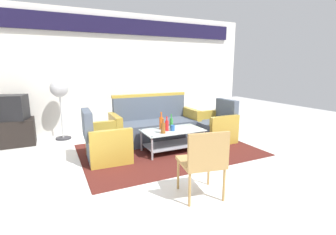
% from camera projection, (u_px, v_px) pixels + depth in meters
% --- Properties ---
extents(ground_plane, '(14.00, 14.00, 0.00)m').
position_uv_depth(ground_plane, '(192.00, 169.00, 3.75)').
color(ground_plane, white).
extents(wall_back, '(6.52, 0.19, 2.80)m').
position_uv_depth(wall_back, '(130.00, 69.00, 6.14)').
color(wall_back, silver).
rests_on(wall_back, ground).
extents(rug, '(3.13, 2.15, 0.01)m').
position_uv_depth(rug, '(169.00, 150.00, 4.60)').
color(rug, '#511E19').
rests_on(rug, ground).
extents(couch, '(1.81, 0.76, 0.96)m').
position_uv_depth(couch, '(155.00, 126.00, 5.14)').
color(couch, '#4C5666').
rests_on(couch, rug).
extents(armchair_left, '(0.73, 0.79, 0.85)m').
position_uv_depth(armchair_left, '(106.00, 143.00, 4.07)').
color(armchair_left, '#4C5666').
rests_on(armchair_left, rug).
extents(armchair_right, '(0.71, 0.77, 0.85)m').
position_uv_depth(armchair_right, '(216.00, 127.00, 5.15)').
color(armchair_right, '#4C5666').
rests_on(armchair_right, rug).
extents(coffee_table, '(1.10, 0.60, 0.40)m').
position_uv_depth(coffee_table, '(172.00, 137.00, 4.49)').
color(coffee_table, silver).
rests_on(coffee_table, rug).
extents(bottle_red, '(0.06, 0.06, 0.26)m').
position_uv_depth(bottle_red, '(167.00, 125.00, 4.37)').
color(bottle_red, red).
rests_on(bottle_red, coffee_table).
extents(bottle_orange, '(0.07, 0.07, 0.32)m').
position_uv_depth(bottle_orange, '(161.00, 123.00, 4.49)').
color(bottle_orange, '#D85919').
rests_on(bottle_orange, coffee_table).
extents(bottle_brown, '(0.08, 0.08, 0.26)m').
position_uv_depth(bottle_brown, '(163.00, 128.00, 4.21)').
color(bottle_brown, brown).
rests_on(bottle_brown, coffee_table).
extents(bottle_green, '(0.06, 0.06, 0.27)m').
position_uv_depth(bottle_green, '(171.00, 123.00, 4.53)').
color(bottle_green, '#2D8C38').
rests_on(bottle_green, coffee_table).
extents(cup, '(0.08, 0.08, 0.10)m').
position_uv_depth(cup, '(173.00, 128.00, 4.40)').
color(cup, '#2659A5').
rests_on(cup, coffee_table).
extents(tv_stand, '(0.80, 0.50, 0.52)m').
position_uv_depth(tv_stand, '(12.00, 133.00, 4.84)').
color(tv_stand, black).
rests_on(tv_stand, ground).
extents(television, '(0.69, 0.57, 0.48)m').
position_uv_depth(television, '(9.00, 108.00, 4.74)').
color(television, black).
rests_on(television, tv_stand).
extents(pedestal_fan, '(0.36, 0.36, 1.27)m').
position_uv_depth(pedestal_fan, '(59.00, 92.00, 5.12)').
color(pedestal_fan, '#2D2D33').
rests_on(pedestal_fan, ground).
extents(wicker_chair, '(0.56, 0.56, 0.84)m').
position_uv_depth(wicker_chair, '(204.00, 159.00, 2.83)').
color(wicker_chair, '#AD844C').
rests_on(wicker_chair, ground).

